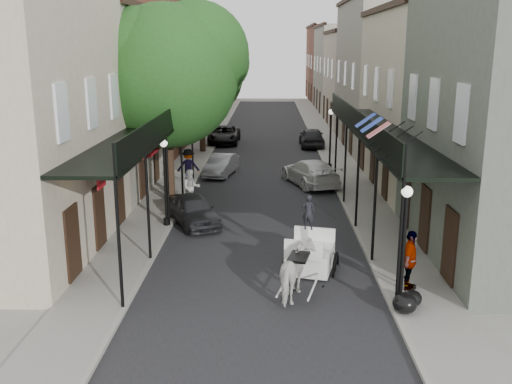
# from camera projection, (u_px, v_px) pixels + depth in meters

# --- Properties ---
(ground) EXTENTS (140.00, 140.00, 0.00)m
(ground) POSITION_uv_depth(u_px,v_px,m) (260.00, 284.00, 18.65)
(ground) COLOR gray
(ground) RESTS_ON ground
(road) EXTENTS (8.00, 90.00, 0.01)m
(road) POSITION_uv_depth(u_px,v_px,m) (265.00, 164.00, 38.03)
(road) COLOR black
(road) RESTS_ON ground
(sidewalk_left) EXTENTS (2.20, 90.00, 0.12)m
(sidewalk_left) POSITION_uv_depth(u_px,v_px,m) (190.00, 162.00, 38.13)
(sidewalk_left) COLOR gray
(sidewalk_left) RESTS_ON ground
(sidewalk_right) EXTENTS (2.20, 90.00, 0.12)m
(sidewalk_right) POSITION_uv_depth(u_px,v_px,m) (340.00, 163.00, 37.90)
(sidewalk_right) COLOR gray
(sidewalk_right) RESTS_ON ground
(building_row_left) EXTENTS (5.00, 80.00, 10.50)m
(building_row_left) POSITION_uv_depth(u_px,v_px,m) (161.00, 76.00, 46.62)
(building_row_left) COLOR #BDAE97
(building_row_left) RESTS_ON ground
(building_row_right) EXTENTS (5.00, 80.00, 10.50)m
(building_row_right) POSITION_uv_depth(u_px,v_px,m) (372.00, 76.00, 46.23)
(building_row_right) COLOR gray
(building_row_right) RESTS_ON ground
(gallery_left) EXTENTS (2.20, 18.05, 4.88)m
(gallery_left) POSITION_uv_depth(u_px,v_px,m) (152.00, 131.00, 24.52)
(gallery_left) COLOR black
(gallery_left) RESTS_ON sidewalk_left
(gallery_right) EXTENTS (2.20, 18.05, 4.88)m
(gallery_right) POSITION_uv_depth(u_px,v_px,m) (375.00, 131.00, 24.31)
(gallery_right) COLOR black
(gallery_right) RESTS_ON sidewalk_right
(tree_near) EXTENTS (7.31, 6.80, 9.63)m
(tree_near) POSITION_uv_depth(u_px,v_px,m) (175.00, 70.00, 27.01)
(tree_near) COLOR #382619
(tree_near) RESTS_ON sidewalk_left
(tree_far) EXTENTS (6.45, 6.00, 8.61)m
(tree_far) POSITION_uv_depth(u_px,v_px,m) (206.00, 72.00, 40.73)
(tree_far) COLOR #382619
(tree_far) RESTS_ON sidewalk_left
(lamppost_right_near) EXTENTS (0.32, 0.32, 3.71)m
(lamppost_right_near) POSITION_uv_depth(u_px,v_px,m) (403.00, 247.00, 16.12)
(lamppost_right_near) COLOR black
(lamppost_right_near) RESTS_ON sidewalk_right
(lamppost_left) EXTENTS (0.32, 0.32, 3.71)m
(lamppost_left) POSITION_uv_depth(u_px,v_px,m) (165.00, 181.00, 24.05)
(lamppost_left) COLOR black
(lamppost_left) RESTS_ON sidewalk_left
(lamppost_right_far) EXTENTS (0.32, 0.32, 3.71)m
(lamppost_right_far) POSITION_uv_depth(u_px,v_px,m) (330.00, 138.00, 35.49)
(lamppost_right_far) COLOR black
(lamppost_right_far) RESTS_ON sidewalk_right
(horse) EXTENTS (1.39, 2.21, 1.73)m
(horse) POSITION_uv_depth(u_px,v_px,m) (298.00, 272.00, 17.44)
(horse) COLOR silver
(horse) RESTS_ON ground
(carriage) EXTENTS (2.14, 2.82, 2.90)m
(carriage) POSITION_uv_depth(u_px,v_px,m) (312.00, 236.00, 19.91)
(carriage) COLOR black
(carriage) RESTS_ON ground
(pedestrian_walking) EXTENTS (1.06, 0.95, 1.82)m
(pedestrian_walking) POSITION_uv_depth(u_px,v_px,m) (191.00, 188.00, 27.67)
(pedestrian_walking) COLOR #A7A69E
(pedestrian_walking) RESTS_ON ground
(pedestrian_sidewalk_left) EXTENTS (1.35, 0.88, 1.97)m
(pedestrian_sidewalk_left) POSITION_uv_depth(u_px,v_px,m) (188.00, 167.00, 31.63)
(pedestrian_sidewalk_left) COLOR gray
(pedestrian_sidewalk_left) RESTS_ON sidewalk_left
(pedestrian_sidewalk_right) EXTENTS (0.89, 1.23, 1.93)m
(pedestrian_sidewalk_right) POSITION_uv_depth(u_px,v_px,m) (410.00, 261.00, 17.75)
(pedestrian_sidewalk_right) COLOR gray
(pedestrian_sidewalk_right) RESTS_ON sidewalk_right
(car_left_near) EXTENTS (3.06, 4.20, 1.33)m
(car_left_near) POSITION_uv_depth(u_px,v_px,m) (193.00, 210.00, 24.83)
(car_left_near) COLOR black
(car_left_near) RESTS_ON ground
(car_left_mid) EXTENTS (2.05, 3.97, 1.25)m
(car_left_mid) POSITION_uv_depth(u_px,v_px,m) (221.00, 165.00, 34.41)
(car_left_mid) COLOR #99999E
(car_left_mid) RESTS_ON ground
(car_left_far) EXTENTS (2.44, 5.08, 1.40)m
(car_left_far) POSITION_uv_depth(u_px,v_px,m) (224.00, 135.00, 45.85)
(car_left_far) COLOR black
(car_left_far) RESTS_ON ground
(car_right_near) EXTENTS (3.50, 5.38, 1.45)m
(car_right_near) POSITION_uv_depth(u_px,v_px,m) (310.00, 172.00, 31.98)
(car_right_near) COLOR silver
(car_right_near) RESTS_ON ground
(car_right_far) EXTENTS (1.83, 4.46, 1.52)m
(car_right_far) POSITION_uv_depth(u_px,v_px,m) (312.00, 137.00, 44.21)
(car_right_far) COLOR black
(car_right_far) RESTS_ON ground
(trash_bags) EXTENTS (0.96, 1.11, 0.60)m
(trash_bags) POSITION_uv_depth(u_px,v_px,m) (407.00, 301.00, 16.49)
(trash_bags) COLOR black
(trash_bags) RESTS_ON sidewalk_right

